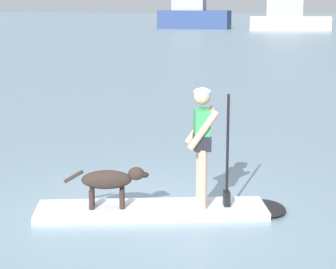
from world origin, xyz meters
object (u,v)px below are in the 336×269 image
at_px(paddleboard, 168,210).
at_px(moored_boat_far_port, 193,15).
at_px(dog, 110,181).
at_px(person_paddler, 203,138).
at_px(moored_boat_starboard, 288,16).

xyz_separation_m(paddleboard, moored_boat_far_port, (-12.13, 65.42, 1.50)).
relative_size(dog, moored_boat_far_port, 0.13).
relative_size(person_paddler, moored_boat_far_port, 0.19).
height_order(paddleboard, moored_boat_far_port, moored_boat_far_port).
xyz_separation_m(moored_boat_far_port, moored_boat_starboard, (10.93, -1.23, -0.06)).
xyz_separation_m(person_paddler, dog, (-1.19, -0.35, -0.56)).
distance_m(moored_boat_far_port, moored_boat_starboard, 11.00).
height_order(paddleboard, person_paddler, person_paddler).
bearing_deg(person_paddler, dog, -163.85).
bearing_deg(dog, person_paddler, 16.15).
height_order(dog, moored_boat_far_port, moored_boat_far_port).
bearing_deg(paddleboard, moored_boat_far_port, 100.50).
xyz_separation_m(dog, moored_boat_far_port, (-11.38, 65.64, 1.08)).
relative_size(person_paddler, dog, 1.45).
distance_m(person_paddler, moored_boat_far_port, 66.49).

